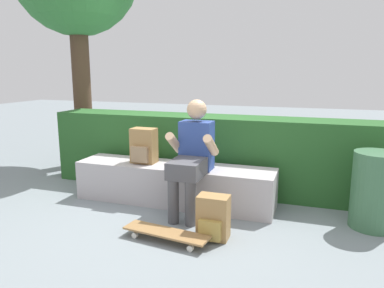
{
  "coord_description": "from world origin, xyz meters",
  "views": [
    {
      "loc": [
        1.5,
        -3.41,
        1.5
      ],
      "look_at": [
        0.2,
        0.37,
        0.69
      ],
      "focal_mm": 34.43,
      "sensor_mm": 36.0,
      "label": 1
    }
  ],
  "objects_px": {
    "backpack_on_ground": "(213,218)",
    "trash_bin": "(375,190)",
    "skateboard_near_person": "(166,233)",
    "backpack_on_bench": "(144,146)",
    "person_skater": "(192,154)",
    "bench_main": "(174,184)"
  },
  "relations": [
    {
      "from": "trash_bin",
      "to": "backpack_on_ground",
      "type": "bearing_deg",
      "value": -152.25
    },
    {
      "from": "bench_main",
      "to": "skateboard_near_person",
      "type": "distance_m",
      "value": 0.98
    },
    {
      "from": "bench_main",
      "to": "person_skater",
      "type": "distance_m",
      "value": 0.56
    },
    {
      "from": "backpack_on_ground",
      "to": "trash_bin",
      "type": "bearing_deg",
      "value": 27.75
    },
    {
      "from": "trash_bin",
      "to": "skateboard_near_person",
      "type": "bearing_deg",
      "value": -152.51
    },
    {
      "from": "person_skater",
      "to": "backpack_on_bench",
      "type": "xyz_separation_m",
      "value": [
        -0.66,
        0.21,
        -0.01
      ]
    },
    {
      "from": "backpack_on_ground",
      "to": "person_skater",
      "type": "bearing_deg",
      "value": 125.8
    },
    {
      "from": "bench_main",
      "to": "person_skater",
      "type": "height_order",
      "value": "person_skater"
    },
    {
      "from": "person_skater",
      "to": "backpack_on_bench",
      "type": "bearing_deg",
      "value": 162.36
    },
    {
      "from": "skateboard_near_person",
      "to": "trash_bin",
      "type": "xyz_separation_m",
      "value": [
        1.77,
        0.92,
        0.3
      ]
    },
    {
      "from": "bench_main",
      "to": "skateboard_near_person",
      "type": "xyz_separation_m",
      "value": [
        0.29,
        -0.93,
        -0.15
      ]
    },
    {
      "from": "backpack_on_ground",
      "to": "bench_main",
      "type": "bearing_deg",
      "value": 132.17
    },
    {
      "from": "person_skater",
      "to": "trash_bin",
      "type": "distance_m",
      "value": 1.8
    },
    {
      "from": "person_skater",
      "to": "trash_bin",
      "type": "relative_size",
      "value": 1.61
    },
    {
      "from": "bench_main",
      "to": "backpack_on_bench",
      "type": "height_order",
      "value": "backpack_on_bench"
    },
    {
      "from": "backpack_on_ground",
      "to": "backpack_on_bench",
      "type": "bearing_deg",
      "value": 144.85
    },
    {
      "from": "person_skater",
      "to": "bench_main",
      "type": "bearing_deg",
      "value": 143.29
    },
    {
      "from": "backpack_on_ground",
      "to": "trash_bin",
      "type": "height_order",
      "value": "trash_bin"
    },
    {
      "from": "skateboard_near_person",
      "to": "backpack_on_ground",
      "type": "relative_size",
      "value": 2.05
    },
    {
      "from": "backpack_on_bench",
      "to": "trash_bin",
      "type": "height_order",
      "value": "backpack_on_bench"
    },
    {
      "from": "person_skater",
      "to": "skateboard_near_person",
      "type": "relative_size",
      "value": 1.46
    },
    {
      "from": "skateboard_near_person",
      "to": "backpack_on_bench",
      "type": "relative_size",
      "value": 2.05
    }
  ]
}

